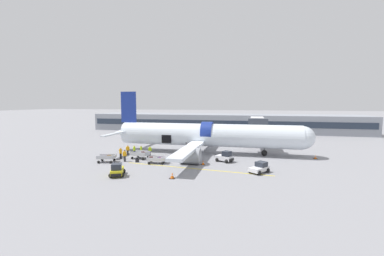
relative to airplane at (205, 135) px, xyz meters
The scene contains 22 objects.
ground_plane 4.95m from the airplane, 100.95° to the right, with size 500.00×500.00×0.00m, color gray.
apron_marking_line 11.13m from the airplane, 87.07° to the right, with size 20.24×2.49×0.01m.
terminal_strip 35.41m from the airplane, 91.19° to the left, with size 80.46×12.36×5.12m.
jet_bridge_stub 11.38m from the airplane, 38.37° to the left, with size 3.32×12.21×6.00m.
airplane is the anchor object (origin of this frame).
baggage_tug_lead 17.96m from the airplane, 115.91° to the right, with size 2.43×3.00×1.56m.
baggage_tug_mid 14.08m from the airplane, 50.00° to the right, with size 2.71×3.06×1.32m.
baggage_tug_rear 7.42m from the airplane, 54.68° to the right, with size 2.83×2.44×1.62m.
baggage_cart_loading 11.40m from the airplane, 143.73° to the right, with size 3.66×2.32×1.17m.
baggage_cart_queued 10.78m from the airplane, 121.09° to the right, with size 3.71×2.16×0.97m.
baggage_cart_empty 16.43m from the airplane, 141.91° to the right, with size 3.56×2.21×1.12m.
ground_crew_loader_a 14.27m from the airplane, 147.78° to the right, with size 0.62×0.55×1.82m.
ground_crew_loader_b 13.98m from the airplane, 139.19° to the right, with size 0.56×0.57×1.78m.
ground_crew_driver 13.25m from the airplane, 158.98° to the right, with size 0.58×0.52×1.71m.
ground_crew_supervisor 12.17m from the airplane, 157.80° to the right, with size 0.38×0.58×1.68m.
ground_crew_helper 11.11m from the airplane, 159.08° to the right, with size 0.39×0.55×1.58m.
ground_crew_marshal 9.69m from the airplane, 154.36° to the right, with size 0.50×0.50×1.58m.
suitcase_on_tarmac_upright 12.67m from the airplane, 133.31° to the right, with size 0.58×0.41×0.65m.
safety_cone_nose 17.85m from the airplane, ahead, with size 0.60×0.60×0.56m.
safety_cone_engine_left 15.80m from the airplane, 93.77° to the right, with size 0.63×0.63×0.70m.
safety_cone_wingtip 8.83m from the airplane, 81.41° to the right, with size 0.52×0.52×0.63m.
safety_cone_tail 15.88m from the airplane, behind, with size 0.57×0.57×0.55m.
Camera 1 is at (8.54, -39.40, 8.78)m, focal length 24.00 mm.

